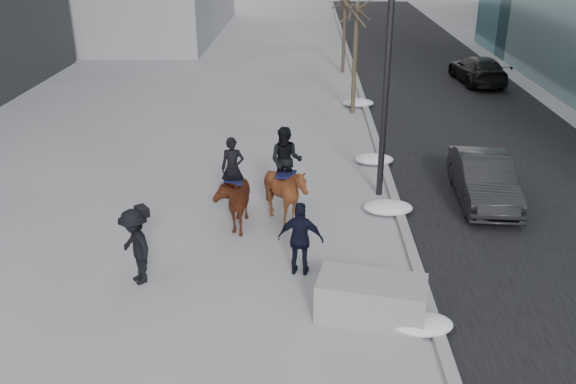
{
  "coord_description": "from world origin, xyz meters",
  "views": [
    {
      "loc": [
        0.38,
        -12.01,
        7.28
      ],
      "look_at": [
        0.0,
        1.2,
        1.5
      ],
      "focal_mm": 38.0,
      "sensor_mm": 36.0,
      "label": 1
    }
  ],
  "objects_px": {
    "mounted_left": "(233,195)",
    "planter": "(371,299)",
    "car_near": "(484,179)",
    "mounted_right": "(286,186)"
  },
  "relations": [
    {
      "from": "mounted_left",
      "to": "mounted_right",
      "type": "bearing_deg",
      "value": 9.15
    },
    {
      "from": "planter",
      "to": "mounted_right",
      "type": "distance_m",
      "value": 4.67
    },
    {
      "from": "mounted_left",
      "to": "planter",
      "type": "bearing_deg",
      "value": -51.39
    },
    {
      "from": "car_near",
      "to": "mounted_left",
      "type": "height_order",
      "value": "mounted_left"
    },
    {
      "from": "car_near",
      "to": "mounted_right",
      "type": "bearing_deg",
      "value": -161.06
    },
    {
      "from": "mounted_left",
      "to": "mounted_right",
      "type": "xyz_separation_m",
      "value": [
        1.36,
        0.22,
        0.16
      ]
    },
    {
      "from": "planter",
      "to": "mounted_right",
      "type": "relative_size",
      "value": 0.82
    },
    {
      "from": "planter",
      "to": "mounted_left",
      "type": "relative_size",
      "value": 0.9
    },
    {
      "from": "car_near",
      "to": "mounted_left",
      "type": "distance_m",
      "value": 7.19
    },
    {
      "from": "planter",
      "to": "mounted_right",
      "type": "xyz_separation_m",
      "value": [
        -1.85,
        4.24,
        0.62
      ]
    }
  ]
}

